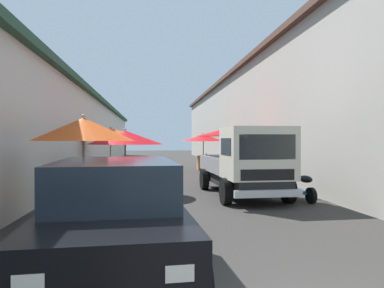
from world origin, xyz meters
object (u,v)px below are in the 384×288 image
at_px(delivery_truck, 250,164).
at_px(parked_scooter, 299,184).
at_px(vendor_in_shade, 234,155).
at_px(fruit_stall_near_right, 125,144).
at_px(fruit_stall_far_left, 227,139).
at_px(fruit_stall_far_right, 203,142).
at_px(plastic_stool, 154,205).
at_px(vendor_by_crates, 256,160).
at_px(fruit_stall_mid_lane, 84,142).
at_px(hatchback_car, 115,214).
at_px(fruit_stall_near_left, 110,140).

xyz_separation_m(delivery_truck, parked_scooter, (-0.16, -1.41, -0.59)).
bearing_deg(vendor_in_shade, fruit_stall_near_right, 144.65).
bearing_deg(fruit_stall_far_left, fruit_stall_far_right, 2.00).
height_order(parked_scooter, plastic_stool, parked_scooter).
relative_size(vendor_by_crates, parked_scooter, 0.96).
relative_size(fruit_stall_far_left, plastic_stool, 5.87).
bearing_deg(fruit_stall_mid_lane, parked_scooter, -69.00).
distance_m(hatchback_car, parked_scooter, 6.99).
bearing_deg(fruit_stall_near_left, vendor_by_crates, -104.43).
bearing_deg(plastic_stool, parked_scooter, -61.95).
bearing_deg(hatchback_car, fruit_stall_far_left, -19.92).
relative_size(parked_scooter, plastic_stool, 3.88).
xyz_separation_m(fruit_stall_far_left, parked_scooter, (-5.12, -1.01, -1.34)).
bearing_deg(vendor_by_crates, delivery_truck, 160.84).
distance_m(fruit_stall_far_left, fruit_stall_far_right, 5.44).
xyz_separation_m(hatchback_car, parked_scooter, (5.14, -4.73, -0.29)).
height_order(fruit_stall_far_left, vendor_by_crates, fruit_stall_far_left).
xyz_separation_m(fruit_stall_far_left, fruit_stall_far_right, (5.44, 0.19, -0.17)).
bearing_deg(vendor_in_shade, fruit_stall_mid_lane, 152.18).
bearing_deg(vendor_in_shade, parked_scooter, 178.63).
distance_m(delivery_truck, vendor_in_shade, 8.94).
bearing_deg(parked_scooter, hatchback_car, 137.38).
relative_size(hatchback_car, vendor_in_shade, 2.45).
bearing_deg(fruit_stall_near_right, vendor_in_shade, -35.35).
xyz_separation_m(hatchback_car, plastic_stool, (2.91, -0.54, -0.41)).
bearing_deg(delivery_truck, fruit_stall_far_right, -1.13).
height_order(hatchback_car, plastic_stool, hatchback_car).
bearing_deg(fruit_stall_far_right, hatchback_car, 167.34).
bearing_deg(hatchback_car, fruit_stall_mid_lane, 17.20).
height_order(vendor_by_crates, plastic_stool, vendor_by_crates).
bearing_deg(fruit_stall_far_right, parked_scooter, -173.50).
xyz_separation_m(fruit_stall_mid_lane, parked_scooter, (2.17, -5.65, -1.24)).
bearing_deg(fruit_stall_far_right, fruit_stall_near_left, 133.61).
bearing_deg(delivery_truck, vendor_by_crates, -19.16).
distance_m(hatchback_car, delivery_truck, 6.26).
bearing_deg(fruit_stall_mid_lane, fruit_stall_far_left, -32.47).
bearing_deg(fruit_stall_near_right, fruit_stall_far_left, -48.40).
bearing_deg(fruit_stall_near_right, fruit_stall_far_right, -23.03).
xyz_separation_m(fruit_stall_far_left, vendor_in_shade, (3.83, -1.23, -0.84)).
xyz_separation_m(fruit_stall_far_left, fruit_stall_mid_lane, (-7.29, 4.64, -0.10)).
height_order(fruit_stall_near_right, fruit_stall_mid_lane, fruit_stall_mid_lane).
xyz_separation_m(hatchback_car, vendor_by_crates, (9.59, -4.81, 0.19)).
height_order(fruit_stall_near_right, vendor_by_crates, fruit_stall_near_right).
xyz_separation_m(fruit_stall_near_left, fruit_stall_near_right, (-4.46, -0.95, -0.13)).
height_order(delivery_truck, vendor_by_crates, delivery_truck).
height_order(fruit_stall_near_left, fruit_stall_near_right, fruit_stall_near_left).
xyz_separation_m(parked_scooter, plastic_stool, (-2.23, 4.19, -0.12)).
bearing_deg(parked_scooter, fruit_stall_mid_lane, 111.00).
xyz_separation_m(fruit_stall_far_right, fruit_stall_near_right, (-9.01, 3.83, -0.02)).
height_order(fruit_stall_far_left, parked_scooter, fruit_stall_far_left).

